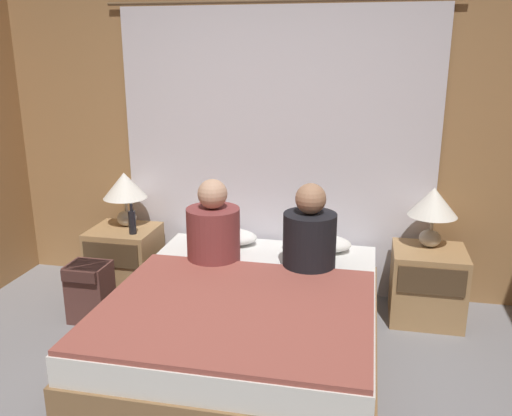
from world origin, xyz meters
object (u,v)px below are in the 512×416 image
(lamp_right, at_px, (433,206))
(beer_bottle_on_left_stand, at_px, (132,222))
(person_left_in_bed, at_px, (213,229))
(pillow_right, at_px, (316,243))
(nightstand_right, at_px, (427,285))
(bed, at_px, (247,322))
(nightstand_left, at_px, (125,260))
(lamp_left, at_px, (125,189))
(pillow_left, at_px, (224,236))
(backpack_on_floor, at_px, (90,289))
(person_right_in_bed, at_px, (310,235))

(lamp_right, bearing_deg, beer_bottle_on_left_stand, -175.34)
(person_left_in_bed, bearing_deg, pillow_right, 27.58)
(nightstand_right, height_order, pillow_right, pillow_right)
(beer_bottle_on_left_stand, bearing_deg, bed, -30.90)
(nightstand_left, distance_m, lamp_left, 0.57)
(pillow_left, bearing_deg, bed, -65.68)
(pillow_right, height_order, person_left_in_bed, person_left_in_bed)
(lamp_left, distance_m, backpack_on_floor, 0.84)
(lamp_right, xyz_separation_m, person_left_in_bed, (-1.49, -0.37, -0.16))
(nightstand_left, xyz_separation_m, backpack_on_floor, (-0.03, -0.52, -0.02))
(lamp_right, distance_m, pillow_right, 0.87)
(pillow_left, bearing_deg, backpack_on_floor, -144.54)
(person_right_in_bed, bearing_deg, beer_bottle_on_left_stand, 172.13)
(lamp_right, height_order, person_left_in_bed, person_left_in_bed)
(bed, height_order, person_left_in_bed, person_left_in_bed)
(person_left_in_bed, bearing_deg, lamp_left, 155.97)
(pillow_right, relative_size, person_left_in_bed, 0.86)
(nightstand_right, bearing_deg, pillow_left, 177.20)
(lamp_left, xyz_separation_m, person_right_in_bed, (1.50, -0.37, -0.15))
(beer_bottle_on_left_stand, bearing_deg, nightstand_left, 143.25)
(nightstand_right, bearing_deg, lamp_left, 177.97)
(bed, xyz_separation_m, pillow_right, (0.36, 0.79, 0.28))
(bed, relative_size, nightstand_right, 3.71)
(lamp_left, bearing_deg, nightstand_left, -90.00)
(pillow_right, height_order, backpack_on_floor, pillow_right)
(nightstand_left, height_order, pillow_right, pillow_right)
(pillow_right, xyz_separation_m, backpack_on_floor, (-1.54, -0.59, -0.25))
(pillow_right, distance_m, backpack_on_floor, 1.67)
(nightstand_left, xyz_separation_m, pillow_right, (1.51, 0.07, 0.23))
(lamp_right, xyz_separation_m, pillow_right, (-0.80, -0.01, -0.33))
(lamp_right, bearing_deg, person_left_in_bed, -166.15)
(nightstand_left, relative_size, lamp_left, 1.21)
(bed, relative_size, backpack_on_floor, 4.53)
(nightstand_left, height_order, beer_bottle_on_left_stand, beer_bottle_on_left_stand)
(lamp_left, bearing_deg, lamp_right, 0.00)
(person_right_in_bed, relative_size, beer_bottle_on_left_stand, 2.50)
(bed, distance_m, person_right_in_bed, 0.71)
(nightstand_right, xyz_separation_m, person_left_in_bed, (-1.49, -0.29, 0.41))
(pillow_left, xyz_separation_m, backpack_on_floor, (-0.83, -0.59, -0.25))
(nightstand_left, bearing_deg, backpack_on_floor, -93.26)
(nightstand_left, height_order, lamp_right, lamp_right)
(nightstand_left, height_order, pillow_left, pillow_left)
(person_right_in_bed, bearing_deg, backpack_on_floor, -171.33)
(bed, height_order, nightstand_left, nightstand_left)
(nightstand_right, relative_size, person_right_in_bed, 0.87)
(nightstand_right, height_order, person_right_in_bed, person_right_in_bed)
(nightstand_left, distance_m, backpack_on_floor, 0.52)
(bed, height_order, person_right_in_bed, person_right_in_bed)
(pillow_right, xyz_separation_m, person_left_in_bed, (-0.69, -0.36, 0.18))
(backpack_on_floor, bearing_deg, pillow_right, 21.01)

